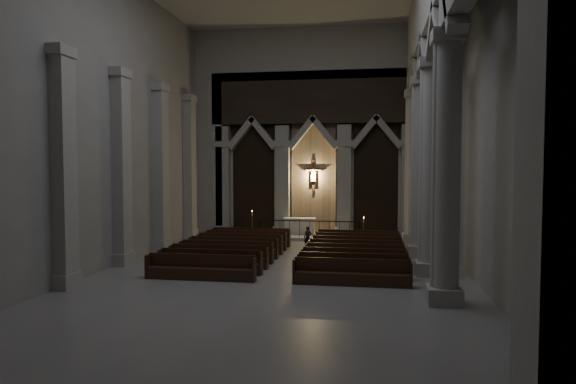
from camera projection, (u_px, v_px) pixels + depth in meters
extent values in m
plane|color=gray|center=(277.00, 279.00, 18.60)|extent=(24.00, 24.00, 0.00)
cube|color=gray|center=(314.00, 133.00, 30.12)|extent=(14.00, 0.10, 12.00)
cube|color=gray|center=(105.00, 16.00, 6.46)|extent=(14.00, 0.10, 12.00)
cube|color=gray|center=(96.00, 115.00, 19.40)|extent=(0.10, 24.00, 12.00)
cube|color=gray|center=(483.00, 109.00, 17.17)|extent=(0.10, 24.00, 12.00)
cube|color=#A8A59D|center=(223.00, 180.00, 30.63)|extent=(0.80, 0.50, 6.40)
cube|color=#A8A59D|center=(224.00, 229.00, 30.79)|extent=(1.05, 0.70, 0.50)
cube|color=#A8A59D|center=(223.00, 144.00, 30.52)|extent=(1.00, 0.65, 0.35)
cube|color=#A8A59D|center=(283.00, 181.00, 30.06)|extent=(0.80, 0.50, 6.40)
cube|color=#A8A59D|center=(283.00, 231.00, 30.21)|extent=(1.05, 0.70, 0.50)
cube|color=#A8A59D|center=(282.00, 144.00, 29.94)|extent=(1.00, 0.65, 0.35)
cube|color=#A8A59D|center=(344.00, 181.00, 29.48)|extent=(0.80, 0.50, 6.40)
cube|color=#A8A59D|center=(344.00, 232.00, 29.64)|extent=(1.05, 0.70, 0.50)
cube|color=#A8A59D|center=(344.00, 143.00, 29.37)|extent=(1.00, 0.65, 0.35)
cube|color=#A8A59D|center=(408.00, 181.00, 28.91)|extent=(0.80, 0.50, 6.40)
cube|color=#A8A59D|center=(408.00, 233.00, 29.07)|extent=(1.05, 0.70, 0.50)
cube|color=#A8A59D|center=(409.00, 143.00, 28.79)|extent=(1.00, 0.65, 0.35)
cube|color=black|center=(254.00, 175.00, 30.67)|extent=(2.60, 0.15, 7.00)
cube|color=#9C7F65|center=(314.00, 175.00, 30.10)|extent=(2.60, 0.15, 7.00)
cube|color=black|center=(376.00, 176.00, 29.53)|extent=(2.60, 0.15, 7.00)
cube|color=black|center=(313.00, 98.00, 29.52)|extent=(12.00, 0.50, 3.00)
cube|color=#A8A59D|center=(210.00, 159.00, 30.69)|extent=(1.60, 0.50, 9.00)
cube|color=#A8A59D|center=(423.00, 158.00, 28.71)|extent=(1.60, 0.50, 9.00)
cube|color=#A8A59D|center=(313.00, 54.00, 29.38)|extent=(14.00, 0.50, 3.00)
plane|color=#FFDF72|center=(314.00, 175.00, 30.07)|extent=(1.50, 0.00, 1.50)
cube|color=#53301C|center=(313.00, 176.00, 29.98)|extent=(0.13, 0.08, 1.80)
cube|color=#53301C|center=(313.00, 170.00, 29.96)|extent=(1.10, 0.08, 0.13)
cube|color=tan|center=(313.00, 176.00, 29.93)|extent=(0.26, 0.10, 0.60)
sphere|color=tan|center=(313.00, 170.00, 29.90)|extent=(0.17, 0.17, 0.17)
cylinder|color=tan|center=(309.00, 170.00, 29.95)|extent=(0.45, 0.08, 0.08)
cylinder|color=tan|center=(318.00, 170.00, 29.86)|extent=(0.45, 0.08, 0.08)
cube|color=#A8A59D|center=(412.00, 238.00, 27.08)|extent=(1.00, 1.00, 0.50)
cylinder|color=#A8A59D|center=(413.00, 167.00, 26.88)|extent=(0.70, 0.70, 7.50)
cube|color=#A8A59D|center=(414.00, 93.00, 26.67)|extent=(0.95, 0.95, 0.35)
cube|color=#A8A59D|center=(419.00, 251.00, 23.14)|extent=(1.00, 1.00, 0.50)
cylinder|color=#A8A59D|center=(420.00, 168.00, 22.94)|extent=(0.70, 0.70, 7.50)
cube|color=#A8A59D|center=(421.00, 81.00, 22.73)|extent=(0.95, 0.95, 0.35)
cube|color=#A8A59D|center=(429.00, 268.00, 19.19)|extent=(1.00, 1.00, 0.50)
cylinder|color=#A8A59D|center=(430.00, 168.00, 18.99)|extent=(0.70, 0.70, 7.50)
cube|color=#A8A59D|center=(432.00, 63.00, 18.79)|extent=(0.95, 0.95, 0.35)
cube|color=#A8A59D|center=(444.00, 295.00, 15.25)|extent=(1.00, 1.00, 0.50)
cylinder|color=#A8A59D|center=(446.00, 169.00, 15.05)|extent=(0.70, 0.70, 7.50)
cube|color=#A8A59D|center=(448.00, 36.00, 14.85)|extent=(0.95, 0.95, 0.35)
cube|color=#A8A59D|center=(410.00, 156.00, 28.72)|extent=(0.55, 1.20, 9.20)
cube|color=#A8A59D|center=(552.00, 126.00, 6.25)|extent=(0.55, 1.20, 9.20)
cube|color=#A8A59D|center=(191.00, 233.00, 29.03)|extent=(0.60, 1.00, 0.50)
cube|color=#A8A59D|center=(190.00, 167.00, 28.83)|extent=(0.50, 0.80, 7.50)
cube|color=#A8A59D|center=(189.00, 98.00, 28.63)|extent=(0.60, 1.00, 0.35)
cube|color=#A8A59D|center=(162.00, 244.00, 25.09)|extent=(0.60, 1.00, 0.50)
cube|color=#A8A59D|center=(161.00, 167.00, 24.89)|extent=(0.50, 0.80, 7.50)
cube|color=#A8A59D|center=(160.00, 87.00, 24.69)|extent=(0.60, 1.00, 0.35)
cube|color=#A8A59D|center=(123.00, 259.00, 21.15)|extent=(0.60, 1.00, 0.50)
cube|color=#A8A59D|center=(122.00, 168.00, 20.95)|extent=(0.50, 0.80, 7.50)
cube|color=#A8A59D|center=(120.00, 73.00, 20.74)|extent=(0.60, 1.00, 0.35)
cube|color=#A8A59D|center=(66.00, 280.00, 17.20)|extent=(0.60, 1.00, 0.50)
cube|color=#A8A59D|center=(64.00, 169.00, 17.01)|extent=(0.50, 0.80, 7.50)
cube|color=#A8A59D|center=(61.00, 51.00, 16.80)|extent=(0.60, 1.00, 0.35)
cube|color=#A8A59D|center=(311.00, 236.00, 29.05)|extent=(8.50, 2.60, 0.15)
cube|color=silver|center=(300.00, 226.00, 29.50)|extent=(1.68, 0.65, 0.88)
cube|color=silver|center=(300.00, 218.00, 29.47)|extent=(1.82, 0.73, 0.04)
cube|color=black|center=(309.00, 221.00, 28.18)|extent=(5.48, 0.05, 0.05)
cube|color=black|center=(261.00, 229.00, 28.64)|extent=(0.09, 0.09, 1.10)
cube|color=black|center=(360.00, 231.00, 27.76)|extent=(0.09, 0.09, 1.10)
cylinder|color=black|center=(270.00, 230.00, 28.55)|extent=(0.02, 0.02, 1.01)
cylinder|color=black|center=(280.00, 230.00, 28.47)|extent=(0.02, 0.02, 1.01)
cylinder|color=black|center=(290.00, 230.00, 28.38)|extent=(0.02, 0.02, 1.01)
cylinder|color=black|center=(300.00, 230.00, 28.29)|extent=(0.02, 0.02, 1.01)
cylinder|color=black|center=(309.00, 230.00, 28.20)|extent=(0.02, 0.02, 1.01)
cylinder|color=black|center=(319.00, 231.00, 28.12)|extent=(0.02, 0.02, 1.01)
cylinder|color=black|center=(329.00, 231.00, 28.03)|extent=(0.02, 0.02, 1.01)
cylinder|color=black|center=(339.00, 231.00, 27.94)|extent=(0.02, 0.02, 1.01)
cylinder|color=black|center=(349.00, 231.00, 27.85)|extent=(0.02, 0.02, 1.01)
cylinder|color=olive|center=(252.00, 239.00, 28.17)|extent=(0.27, 0.27, 0.06)
cylinder|color=olive|center=(252.00, 227.00, 28.14)|extent=(0.04, 0.04, 1.31)
cylinder|color=olive|center=(252.00, 216.00, 28.10)|extent=(0.14, 0.14, 0.02)
cylinder|color=beige|center=(252.00, 213.00, 28.10)|extent=(0.05, 0.05, 0.23)
sphere|color=#FFB459|center=(252.00, 211.00, 28.09)|extent=(0.05, 0.05, 0.05)
cylinder|color=olive|center=(363.00, 243.00, 26.94)|extent=(0.23, 0.23, 0.05)
cylinder|color=olive|center=(363.00, 232.00, 26.91)|extent=(0.03, 0.03, 1.12)
cylinder|color=olive|center=(363.00, 222.00, 26.88)|extent=(0.12, 0.12, 0.02)
cylinder|color=beige|center=(364.00, 220.00, 26.87)|extent=(0.05, 0.05, 0.19)
sphere|color=#FFB459|center=(364.00, 218.00, 26.87)|extent=(0.04, 0.04, 0.04)
cube|color=black|center=(251.00, 242.00, 26.11)|extent=(3.99, 0.38, 0.43)
cube|color=black|center=(252.00, 232.00, 26.26)|extent=(3.99, 0.07, 0.47)
cube|color=black|center=(213.00, 237.00, 26.42)|extent=(0.06, 0.43, 0.85)
cube|color=black|center=(289.00, 238.00, 25.78)|extent=(0.06, 0.43, 0.85)
cube|color=black|center=(358.00, 244.00, 25.25)|extent=(3.99, 0.38, 0.43)
cube|color=black|center=(358.00, 235.00, 25.40)|extent=(3.99, 0.07, 0.47)
cube|color=black|center=(317.00, 239.00, 25.56)|extent=(0.06, 0.43, 0.85)
cube|color=black|center=(399.00, 241.00, 24.92)|extent=(0.06, 0.43, 0.85)
cube|color=black|center=(245.00, 245.00, 25.01)|extent=(3.99, 0.38, 0.43)
cube|color=black|center=(246.00, 235.00, 25.16)|extent=(3.99, 0.07, 0.47)
cube|color=black|center=(206.00, 240.00, 25.31)|extent=(0.06, 0.43, 0.85)
cube|color=black|center=(286.00, 242.00, 24.68)|extent=(0.06, 0.43, 0.85)
cube|color=black|center=(357.00, 248.00, 24.14)|extent=(3.99, 0.38, 0.43)
cube|color=black|center=(357.00, 238.00, 24.30)|extent=(3.99, 0.07, 0.47)
cube|color=black|center=(315.00, 242.00, 24.45)|extent=(0.06, 0.43, 0.85)
cube|color=black|center=(400.00, 244.00, 23.81)|extent=(0.06, 0.43, 0.85)
cube|color=black|center=(240.00, 249.00, 23.90)|extent=(3.99, 0.38, 0.43)
cube|color=black|center=(241.00, 239.00, 24.06)|extent=(3.99, 0.07, 0.47)
cube|color=black|center=(199.00, 243.00, 24.21)|extent=(0.06, 0.43, 0.85)
cube|color=black|center=(282.00, 245.00, 23.57)|extent=(0.06, 0.43, 0.85)
cube|color=black|center=(356.00, 252.00, 23.04)|extent=(3.99, 0.38, 0.43)
cube|color=black|center=(356.00, 241.00, 23.19)|extent=(3.99, 0.07, 0.47)
cube|color=black|center=(312.00, 246.00, 23.35)|extent=(0.06, 0.43, 0.85)
cube|color=black|center=(402.00, 248.00, 22.71)|extent=(0.06, 0.43, 0.85)
cube|color=black|center=(233.00, 253.00, 22.80)|extent=(3.99, 0.38, 0.43)
cube|color=black|center=(234.00, 242.00, 22.95)|extent=(3.99, 0.07, 0.47)
cube|color=black|center=(190.00, 247.00, 23.11)|extent=(0.06, 0.43, 0.85)
cube|color=black|center=(277.00, 249.00, 22.47)|extent=(0.06, 0.43, 0.85)
cube|color=black|center=(356.00, 256.00, 21.94)|extent=(3.99, 0.38, 0.43)
cube|color=black|center=(356.00, 245.00, 22.09)|extent=(3.99, 0.07, 0.47)
cube|color=black|center=(309.00, 250.00, 22.24)|extent=(0.06, 0.43, 0.85)
cube|color=black|center=(403.00, 253.00, 21.61)|extent=(0.06, 0.43, 0.85)
cube|color=black|center=(226.00, 257.00, 21.70)|extent=(3.99, 0.38, 0.43)
cube|color=black|center=(227.00, 246.00, 21.85)|extent=(3.99, 0.07, 0.47)
cube|color=black|center=(181.00, 251.00, 22.00)|extent=(0.06, 0.43, 0.85)
cube|color=black|center=(272.00, 254.00, 21.37)|extent=(0.06, 0.43, 0.85)
cube|color=black|center=(355.00, 261.00, 20.83)|extent=(3.99, 0.38, 0.43)
cube|color=black|center=(355.00, 249.00, 20.99)|extent=(3.99, 0.07, 0.47)
cube|color=black|center=(306.00, 255.00, 21.14)|extent=(0.06, 0.43, 0.85)
cube|color=black|center=(405.00, 257.00, 20.50)|extent=(0.06, 0.43, 0.85)
cube|color=black|center=(218.00, 262.00, 20.59)|extent=(3.99, 0.38, 0.43)
cube|color=black|center=(220.00, 250.00, 20.75)|extent=(3.99, 0.07, 0.47)
cube|color=black|center=(171.00, 256.00, 20.90)|extent=(0.06, 0.43, 0.85)
cube|color=black|center=(267.00, 258.00, 20.26)|extent=(0.06, 0.43, 0.85)
cube|color=black|center=(354.00, 266.00, 19.73)|extent=(3.99, 0.38, 0.43)
cube|color=black|center=(354.00, 254.00, 19.88)|extent=(3.99, 0.07, 0.47)
cube|color=black|center=(302.00, 259.00, 20.04)|extent=(0.06, 0.43, 0.85)
cube|color=black|center=(407.00, 263.00, 19.40)|extent=(0.06, 0.43, 0.85)
cube|color=black|center=(210.00, 268.00, 19.49)|extent=(3.99, 0.38, 0.43)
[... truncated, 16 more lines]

